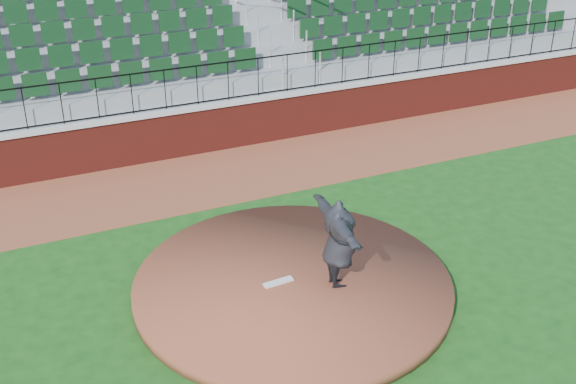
# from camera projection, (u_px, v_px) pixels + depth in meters

# --- Properties ---
(ground) EXTENTS (90.00, 90.00, 0.00)m
(ground) POSITION_uv_depth(u_px,v_px,m) (322.00, 289.00, 13.00)
(ground) COLOR #154714
(ground) RESTS_ON ground
(warning_track) EXTENTS (34.00, 3.20, 0.01)m
(warning_track) POSITION_uv_depth(u_px,v_px,m) (222.00, 175.00, 17.39)
(warning_track) COLOR brown
(warning_track) RESTS_ON ground
(field_wall) EXTENTS (34.00, 0.35, 1.20)m
(field_wall) POSITION_uv_depth(u_px,v_px,m) (200.00, 130.00, 18.43)
(field_wall) COLOR maroon
(field_wall) RESTS_ON ground
(wall_cap) EXTENTS (34.00, 0.45, 0.10)m
(wall_cap) POSITION_uv_depth(u_px,v_px,m) (198.00, 106.00, 18.14)
(wall_cap) COLOR #B7B7B7
(wall_cap) RESTS_ON field_wall
(wall_railing) EXTENTS (34.00, 0.05, 1.00)m
(wall_railing) POSITION_uv_depth(u_px,v_px,m) (197.00, 85.00, 17.89)
(wall_railing) COLOR black
(wall_railing) RESTS_ON wall_cap
(seating_stands) EXTENTS (34.00, 5.10, 4.60)m
(seating_stands) POSITION_uv_depth(u_px,v_px,m) (166.00, 40.00, 19.89)
(seating_stands) COLOR gray
(seating_stands) RESTS_ON ground
(concourse_wall) EXTENTS (34.00, 0.50, 5.50)m
(concourse_wall) POSITION_uv_depth(u_px,v_px,m) (140.00, 5.00, 21.96)
(concourse_wall) COLOR maroon
(concourse_wall) RESTS_ON ground
(pitchers_mound) EXTENTS (5.74, 5.74, 0.25)m
(pitchers_mound) POSITION_uv_depth(u_px,v_px,m) (293.00, 285.00, 12.90)
(pitchers_mound) COLOR brown
(pitchers_mound) RESTS_ON ground
(pitching_rubber) EXTENTS (0.57, 0.18, 0.04)m
(pitching_rubber) POSITION_uv_depth(u_px,v_px,m) (278.00, 282.00, 12.72)
(pitching_rubber) COLOR silver
(pitching_rubber) RESTS_ON pitchers_mound
(pitcher) EXTENTS (0.84, 2.14, 1.70)m
(pitcher) POSITION_uv_depth(u_px,v_px,m) (339.00, 243.00, 12.31)
(pitcher) COLOR black
(pitcher) RESTS_ON pitchers_mound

